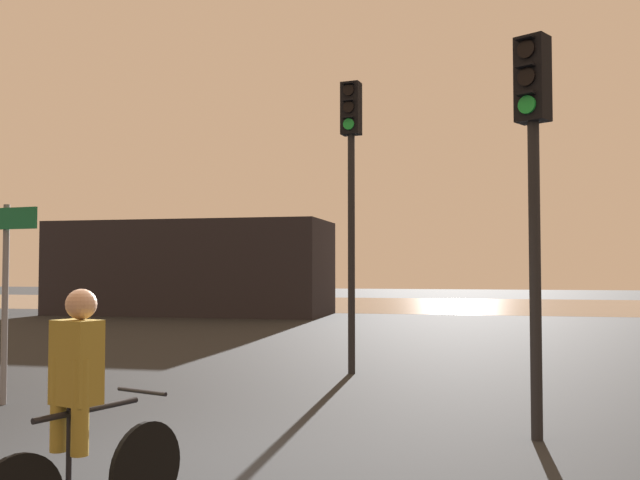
% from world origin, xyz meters
% --- Properties ---
extents(ground_plane, '(120.00, 120.00, 0.00)m').
position_xyz_m(ground_plane, '(0.00, 0.00, 0.00)').
color(ground_plane, black).
extents(water_strip, '(80.00, 16.00, 0.01)m').
position_xyz_m(water_strip, '(0.00, 30.62, 0.00)').
color(water_strip, gray).
rests_on(water_strip, ground).
extents(distant_building, '(10.79, 4.00, 3.63)m').
position_xyz_m(distant_building, '(-8.31, 20.62, 1.81)').
color(distant_building, black).
rests_on(distant_building, ground).
extents(traffic_light_near_right, '(0.40, 0.42, 4.19)m').
position_xyz_m(traffic_light_near_right, '(3.45, 2.10, 2.92)').
color(traffic_light_near_right, black).
rests_on(traffic_light_near_right, ground).
extents(traffic_light_center, '(0.35, 0.37, 4.95)m').
position_xyz_m(traffic_light_center, '(0.75, 6.27, 3.41)').
color(traffic_light_center, black).
rests_on(traffic_light_center, ground).
extents(direction_sign_post, '(1.09, 0.19, 2.60)m').
position_xyz_m(direction_sign_post, '(-3.15, 2.54, 1.70)').
color(direction_sign_post, slate).
rests_on(direction_sign_post, ground).
extents(cyclist, '(0.66, 1.63, 1.62)m').
position_xyz_m(cyclist, '(0.39, -1.41, 0.82)').
color(cyclist, black).
rests_on(cyclist, ground).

